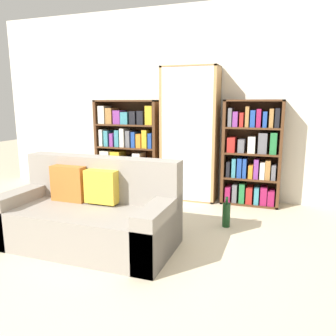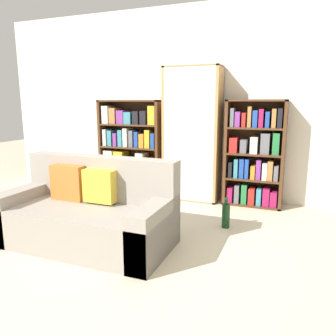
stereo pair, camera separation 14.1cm
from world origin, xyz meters
TOP-DOWN VIEW (x-y plane):
  - ground_plane at (0.00, 0.00)m, footprint 16.00×16.00m
  - wall_back at (0.00, 2.50)m, footprint 6.31×0.06m
  - couch at (-0.40, 0.46)m, footprint 1.67×0.80m
  - bookshelf_left at (-0.87, 2.30)m, footprint 0.99×0.32m
  - display_cabinet at (0.10, 2.28)m, footprint 0.78×0.36m
  - bookshelf_right at (0.97, 2.30)m, footprint 0.77×0.32m
  - wine_bottle at (0.79, 1.34)m, footprint 0.09×0.09m

SIDE VIEW (x-z plane):
  - ground_plane at x=0.00m, z-range 0.00..0.00m
  - wine_bottle at x=0.79m, z-range -0.03..0.31m
  - couch at x=-0.40m, z-range -0.13..0.70m
  - bookshelf_right at x=0.97m, z-range -0.04..1.37m
  - bookshelf_left at x=-0.87m, z-range -0.02..1.38m
  - display_cabinet at x=0.10m, z-range -0.02..1.83m
  - wall_back at x=0.00m, z-range 0.00..2.70m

